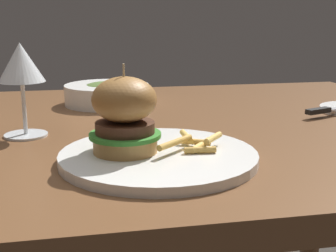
{
  "coord_description": "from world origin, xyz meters",
  "views": [
    {
      "loc": [
        -0.07,
        -0.87,
        0.95
      ],
      "look_at": [
        0.07,
        -0.21,
        0.78
      ],
      "focal_mm": 50.0,
      "sensor_mm": 36.0,
      "label": 1
    }
  ],
  "objects_px": {
    "soup_bowl": "(107,93)",
    "burger_sandwich": "(128,115)",
    "main_plate": "(158,156)",
    "wine_glass": "(21,67)"
  },
  "relations": [
    {
      "from": "burger_sandwich",
      "to": "soup_bowl",
      "type": "relative_size",
      "value": 0.64
    },
    {
      "from": "burger_sandwich",
      "to": "soup_bowl",
      "type": "height_order",
      "value": "burger_sandwich"
    },
    {
      "from": "wine_glass",
      "to": "soup_bowl",
      "type": "xyz_separation_m",
      "value": [
        0.16,
        0.27,
        -0.09
      ]
    },
    {
      "from": "main_plate",
      "to": "burger_sandwich",
      "type": "distance_m",
      "value": 0.07
    },
    {
      "from": "main_plate",
      "to": "wine_glass",
      "type": "height_order",
      "value": "wine_glass"
    },
    {
      "from": "main_plate",
      "to": "burger_sandwich",
      "type": "height_order",
      "value": "burger_sandwich"
    },
    {
      "from": "wine_glass",
      "to": "soup_bowl",
      "type": "height_order",
      "value": "wine_glass"
    },
    {
      "from": "main_plate",
      "to": "soup_bowl",
      "type": "distance_m",
      "value": 0.45
    },
    {
      "from": "soup_bowl",
      "to": "main_plate",
      "type": "bearing_deg",
      "value": -84.87
    },
    {
      "from": "soup_bowl",
      "to": "burger_sandwich",
      "type": "bearing_deg",
      "value": -90.12
    }
  ]
}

